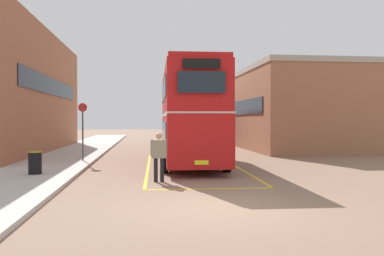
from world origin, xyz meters
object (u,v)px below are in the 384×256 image
at_px(litter_bin, 35,163).
at_px(pedestrian_boarding, 159,153).
at_px(single_deck_bus, 191,126).
at_px(bus_stop_sign, 83,126).
at_px(double_decker_bus, 190,114).

bearing_deg(litter_bin, pedestrian_boarding, -18.97).
height_order(single_deck_bus, bus_stop_sign, bus_stop_sign).
relative_size(single_deck_bus, litter_bin, 9.97).
distance_m(litter_bin, bus_stop_sign, 5.23).
xyz_separation_m(double_decker_bus, pedestrian_boarding, (-1.72, -5.68, -1.49)).
relative_size(single_deck_bus, pedestrian_boarding, 4.94).
xyz_separation_m(double_decker_bus, litter_bin, (-6.38, -4.07, -1.94)).
bearing_deg(single_deck_bus, pedestrian_boarding, -99.61).
xyz_separation_m(litter_bin, bus_stop_sign, (1.02, 4.96, 1.30)).
bearing_deg(single_deck_bus, bus_stop_sign, -117.40).
bearing_deg(double_decker_bus, bus_stop_sign, 170.63).
height_order(single_deck_bus, litter_bin, single_deck_bus).
relative_size(pedestrian_boarding, bus_stop_sign, 0.60).
bearing_deg(bus_stop_sign, pedestrian_boarding, -61.00).
distance_m(double_decker_bus, litter_bin, 7.81).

